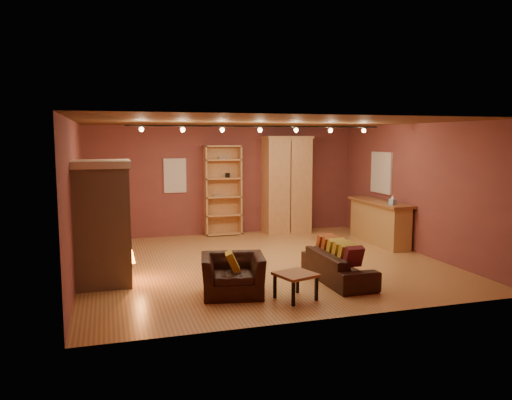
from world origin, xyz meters
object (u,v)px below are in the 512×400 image
object	(u,v)px
fireplace	(103,223)
coffee_table	(296,277)
bar_counter	(379,222)
armchair	(233,268)
armoire	(287,185)
bookcase	(222,190)
loveseat	(338,260)

from	to	relation	value
fireplace	coffee_table	distance (m)	3.40
bar_counter	armchair	distance (m)	5.11
fireplace	armoire	distance (m)	5.81
bookcase	armchair	distance (m)	5.10
fireplace	loveseat	world-z (taller)	fireplace
fireplace	bookcase	distance (m)	4.75
bookcase	fireplace	bearing A→B (deg)	-128.19
armoire	bar_counter	size ratio (longest dim) A/B	1.19
armchair	bookcase	bearing A→B (deg)	89.59
fireplace	bookcase	size ratio (longest dim) A/B	0.92
armoire	coffee_table	distance (m)	5.62
armoire	bar_counter	world-z (taller)	armoire
fireplace	loveseat	xyz separation A→B (m)	(3.92, -0.99, -0.69)
bookcase	armchair	xyz separation A→B (m)	(-0.97, -4.95, -0.74)
armoire	fireplace	bearing A→B (deg)	-142.63
fireplace	bar_counter	world-z (taller)	fireplace
armoire	bar_counter	xyz separation A→B (m)	(1.62, -1.95, -0.76)
coffee_table	loveseat	bearing A→B (deg)	34.05
fireplace	armoire	bearing A→B (deg)	37.37
fireplace	loveseat	bearing A→B (deg)	-14.20
loveseat	bar_counter	bearing A→B (deg)	-42.34
bookcase	bar_counter	bearing A→B (deg)	-33.07
fireplace	loveseat	size ratio (longest dim) A/B	1.21
armoire	loveseat	xyz separation A→B (m)	(-0.69, -4.52, -0.91)
fireplace	loveseat	distance (m)	4.11
bookcase	coffee_table	xyz separation A→B (m)	(-0.09, -5.45, -0.82)
armchair	fireplace	bearing A→B (deg)	158.82
bookcase	armoire	distance (m)	1.70
bar_counter	loveseat	size ratio (longest dim) A/B	1.21
fireplace	bookcase	bearing A→B (deg)	51.81
loveseat	coffee_table	xyz separation A→B (m)	(-1.08, -0.73, -0.01)
armchair	loveseat	bearing A→B (deg)	17.30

